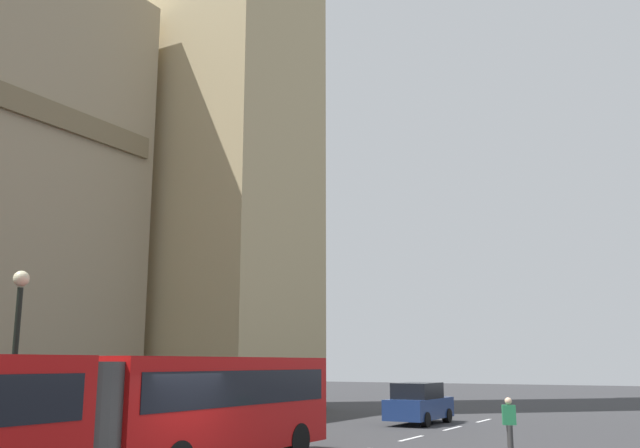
{
  "coord_description": "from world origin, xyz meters",
  "views": [
    {
      "loc": [
        -13.08,
        -10.22,
        2.75
      ],
      "look_at": [
        12.86,
        4.48,
        8.72
      ],
      "focal_mm": 38.97,
      "sensor_mm": 36.0,
      "label": 1
    }
  ],
  "objects_px": {
    "sedan_lead": "(419,404)",
    "pedestrian_near_cones": "(509,423)",
    "articulated_bus": "(70,411)",
    "street_lamp": "(15,351)"
  },
  "relations": [
    {
      "from": "sedan_lead",
      "to": "pedestrian_near_cones",
      "type": "relative_size",
      "value": 2.6
    },
    {
      "from": "articulated_bus",
      "to": "pedestrian_near_cones",
      "type": "distance_m",
      "value": 13.23
    },
    {
      "from": "sedan_lead",
      "to": "street_lamp",
      "type": "bearing_deg",
      "value": 166.06
    },
    {
      "from": "articulated_bus",
      "to": "sedan_lead",
      "type": "height_order",
      "value": "articulated_bus"
    },
    {
      "from": "pedestrian_near_cones",
      "to": "street_lamp",
      "type": "bearing_deg",
      "value": 131.71
    },
    {
      "from": "articulated_bus",
      "to": "pedestrian_near_cones",
      "type": "height_order",
      "value": "articulated_bus"
    },
    {
      "from": "street_lamp",
      "to": "pedestrian_near_cones",
      "type": "distance_m",
      "value": 14.68
    },
    {
      "from": "street_lamp",
      "to": "sedan_lead",
      "type": "bearing_deg",
      "value": -13.94
    },
    {
      "from": "pedestrian_near_cones",
      "to": "sedan_lead",
      "type": "bearing_deg",
      "value": 36.67
    },
    {
      "from": "sedan_lead",
      "to": "pedestrian_near_cones",
      "type": "bearing_deg",
      "value": -143.33
    }
  ]
}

